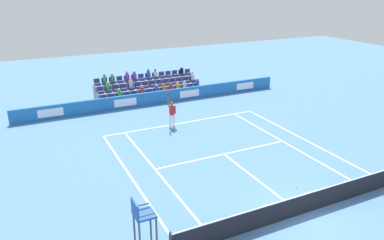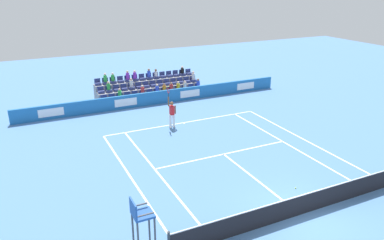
% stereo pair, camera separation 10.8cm
% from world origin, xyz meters
% --- Properties ---
extents(ground_plane, '(80.00, 80.00, 0.00)m').
position_xyz_m(ground_plane, '(0.00, 0.00, 0.00)').
color(ground_plane, '#4C7AB2').
extents(line_baseline, '(10.97, 0.10, 0.01)m').
position_xyz_m(line_baseline, '(0.00, -11.89, 0.00)').
color(line_baseline, white).
rests_on(line_baseline, ground).
extents(line_service, '(8.23, 0.10, 0.01)m').
position_xyz_m(line_service, '(0.00, -6.40, 0.00)').
color(line_service, white).
rests_on(line_service, ground).
extents(line_centre_service, '(0.10, 6.40, 0.01)m').
position_xyz_m(line_centre_service, '(0.00, -3.20, 0.00)').
color(line_centre_service, white).
rests_on(line_centre_service, ground).
extents(line_singles_sideline_left, '(0.10, 11.89, 0.01)m').
position_xyz_m(line_singles_sideline_left, '(4.12, -5.95, 0.00)').
color(line_singles_sideline_left, white).
rests_on(line_singles_sideline_left, ground).
extents(line_singles_sideline_right, '(0.10, 11.89, 0.01)m').
position_xyz_m(line_singles_sideline_right, '(-4.12, -5.95, 0.00)').
color(line_singles_sideline_right, white).
rests_on(line_singles_sideline_right, ground).
extents(line_doubles_sideline_left, '(0.10, 11.89, 0.01)m').
position_xyz_m(line_doubles_sideline_left, '(5.49, -5.95, 0.00)').
color(line_doubles_sideline_left, white).
rests_on(line_doubles_sideline_left, ground).
extents(line_doubles_sideline_right, '(0.10, 11.89, 0.01)m').
position_xyz_m(line_doubles_sideline_right, '(-5.49, -5.95, 0.00)').
color(line_doubles_sideline_right, white).
rests_on(line_doubles_sideline_right, ground).
extents(line_centre_mark, '(0.10, 0.20, 0.01)m').
position_xyz_m(line_centre_mark, '(0.00, -11.79, 0.00)').
color(line_centre_mark, white).
rests_on(line_centre_mark, ground).
extents(sponsor_barrier, '(21.47, 0.22, 1.02)m').
position_xyz_m(sponsor_barrier, '(-0.00, -16.60, 0.51)').
color(sponsor_barrier, '#1E66AD').
rests_on(sponsor_barrier, ground).
extents(tennis_net, '(11.97, 0.10, 1.07)m').
position_xyz_m(tennis_net, '(0.00, 0.00, 0.49)').
color(tennis_net, '#33383D').
rests_on(tennis_net, ground).
extents(tennis_player, '(0.53, 0.36, 2.85)m').
position_xyz_m(tennis_player, '(1.02, -11.46, 0.99)').
color(tennis_player, white).
rests_on(tennis_player, ground).
extents(umpire_chair, '(0.70, 0.70, 2.34)m').
position_xyz_m(umpire_chair, '(6.76, -0.42, 1.52)').
color(umpire_chair, '#474C54').
rests_on(umpire_chair, ground).
extents(stadium_stand, '(8.68, 2.85, 2.18)m').
position_xyz_m(stadium_stand, '(-0.01, -18.90, 0.56)').
color(stadium_stand, gray).
rests_on(stadium_stand, ground).
extents(loose_tennis_ball, '(0.07, 0.07, 0.07)m').
position_xyz_m(loose_tennis_ball, '(-1.18, -1.73, 0.03)').
color(loose_tennis_ball, '#D1E533').
rests_on(loose_tennis_ball, ground).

